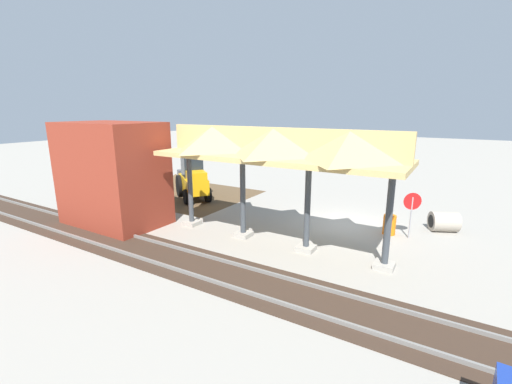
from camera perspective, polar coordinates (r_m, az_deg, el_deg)
ground_plane at (r=17.66m, az=14.66°, el=-5.27°), size 120.00×120.00×0.00m
dirt_work_zone at (r=23.63m, az=-11.79°, el=-0.29°), size 8.73×7.00×0.01m
platform_canopy at (r=13.84m, az=3.03°, el=7.61°), size 10.35×3.20×4.90m
rail_tracks at (r=11.33m, az=3.35°, el=-15.84°), size 60.00×2.58×0.15m
stop_sign at (r=16.42m, az=24.56°, el=-2.13°), size 0.69×0.37×2.07m
backhoe at (r=22.15m, az=-10.52°, el=2.16°), size 4.96×4.14×2.82m
dirt_mound at (r=24.99m, az=-13.12°, el=0.39°), size 6.38×6.38×2.27m
concrete_pipe at (r=18.32m, az=28.83°, el=-4.35°), size 1.46×1.35×0.94m
brick_utility_building at (r=18.17m, az=-22.73°, el=2.79°), size 4.92×3.16×5.00m
traffic_barrel at (r=16.84m, az=21.33°, el=-5.11°), size 0.56×0.56×0.90m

